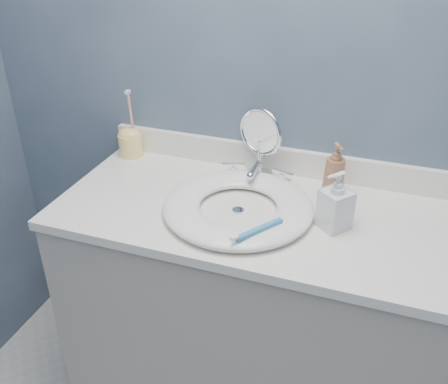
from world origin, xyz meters
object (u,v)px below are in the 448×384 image
at_px(soap_bottle_amber, 335,171).
at_px(soap_bottle_clear, 336,200).
at_px(makeup_mirror, 260,140).
at_px(toothbrush_holder, 130,141).

height_order(soap_bottle_amber, soap_bottle_clear, soap_bottle_amber).
distance_m(makeup_mirror, toothbrush_holder, 0.49).
height_order(makeup_mirror, toothbrush_holder, toothbrush_holder).
bearing_deg(makeup_mirror, soap_bottle_amber, 9.13).
xyz_separation_m(soap_bottle_amber, toothbrush_holder, (-0.74, 0.05, -0.03)).
relative_size(soap_bottle_amber, soap_bottle_clear, 1.03).
distance_m(makeup_mirror, soap_bottle_amber, 0.26).
relative_size(soap_bottle_clear, toothbrush_holder, 0.70).
distance_m(makeup_mirror, soap_bottle_clear, 0.36).
relative_size(makeup_mirror, toothbrush_holder, 0.98).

